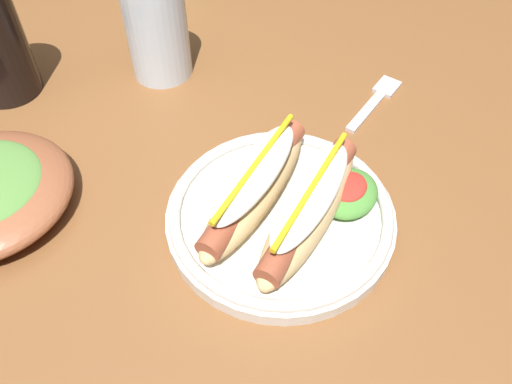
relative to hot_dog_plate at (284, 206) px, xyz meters
The scene contains 5 objects.
ground_plane 0.78m from the hot_dog_plate, 79.95° to the left, with size 8.00×8.00×0.00m, color #3D2D23.
dining_table 0.20m from the hot_dog_plate, 79.95° to the left, with size 1.23×1.02×0.74m.
hot_dog_plate is the anchor object (origin of this frame).
fork 0.23m from the hot_dog_plate, ahead, with size 0.12×0.03×0.00m.
water_cup 0.30m from the hot_dog_plate, 63.74° to the left, with size 0.08×0.08×0.13m, color silver.
Camera 1 is at (-0.32, -0.31, 1.18)m, focal length 37.16 mm.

